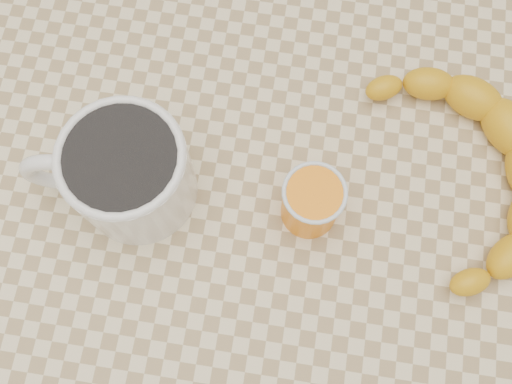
# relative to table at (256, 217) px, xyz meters

# --- Properties ---
(ground) EXTENTS (3.00, 3.00, 0.00)m
(ground) POSITION_rel_table_xyz_m (0.00, 0.00, -0.66)
(ground) COLOR tan
(ground) RESTS_ON ground
(table) EXTENTS (0.80, 0.80, 0.75)m
(table) POSITION_rel_table_xyz_m (0.00, 0.00, 0.00)
(table) COLOR beige
(table) RESTS_ON ground
(coffee_mug) EXTENTS (0.18, 0.14, 0.11)m
(coffee_mug) POSITION_rel_table_xyz_m (-0.13, -0.01, 0.14)
(coffee_mug) COLOR white
(coffee_mug) RESTS_ON table
(orange_juice_glass) EXTENTS (0.06, 0.06, 0.07)m
(orange_juice_glass) POSITION_rel_table_xyz_m (0.06, -0.01, 0.12)
(orange_juice_glass) COLOR orange
(orange_juice_glass) RESTS_ON table
(apple) EXTENTS (0.08, 0.08, 0.06)m
(apple) POSITION_rel_table_xyz_m (-0.13, -0.03, 0.12)
(apple) COLOR #890A04
(apple) RESTS_ON table
(banana) EXTENTS (0.38, 0.42, 0.05)m
(banana) POSITION_rel_table_xyz_m (0.22, 0.05, 0.11)
(banana) COLOR gold
(banana) RESTS_ON table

